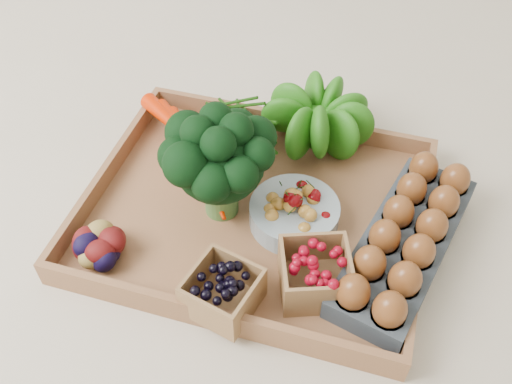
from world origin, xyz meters
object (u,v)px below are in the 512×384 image
(tray, at_px, (256,213))
(egg_carton, at_px, (404,245))
(cherry_bowl, at_px, (294,214))
(broccoli, at_px, (220,179))

(tray, bearing_deg, egg_carton, -4.56)
(cherry_bowl, xyz_separation_m, egg_carton, (0.18, -0.01, 0.00))
(tray, relative_size, egg_carton, 1.62)
(broccoli, bearing_deg, egg_carton, -1.12)
(broccoli, xyz_separation_m, cherry_bowl, (0.12, 0.01, -0.05))
(cherry_bowl, distance_m, egg_carton, 0.18)
(cherry_bowl, bearing_deg, egg_carton, -4.32)
(broccoli, height_order, egg_carton, broccoli)
(broccoli, relative_size, egg_carton, 0.54)
(tray, height_order, cherry_bowl, cherry_bowl)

